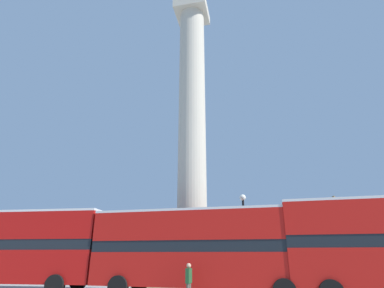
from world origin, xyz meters
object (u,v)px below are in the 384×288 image
Objects in this scene: bus_c at (10,246)px; pedestrian_near_lamp at (189,281)px; street_lamp at (245,236)px; bus_b at (202,247)px; equestrian_statue at (344,258)px; monument_column at (192,142)px.

bus_c is 7.03× the size of pedestrian_near_lamp.
pedestrian_near_lamp is (-2.33, -5.43, -2.13)m from street_lamp.
bus_b reaches higher than pedestrian_near_lamp.
equestrian_statue is 1.10× the size of street_lamp.
street_lamp is (13.51, 3.57, 0.60)m from bus_c.
monument_column is 12.21m from pedestrian_near_lamp.
equestrian_statue is at bearing 18.77° from bus_c.
bus_c reaches higher than bus_b.
bus_b is at bearing -178.53° from pedestrian_near_lamp.
monument_column is 8.53m from street_lamp.
equestrian_statue is 8.32m from street_lamp.
monument_column is 4.45× the size of street_lamp.
equestrian_statue is at bearing 14.71° from monument_column.
pedestrian_near_lamp is at bearing -151.19° from equestrian_statue.
bus_c is 11.43m from pedestrian_near_lamp.
monument_column is 13.78m from bus_c.
street_lamp is at bearing 59.64° from bus_b.
bus_c is at bearing -92.15° from pedestrian_near_lamp.
bus_c is 13.98m from street_lamp.
pedestrian_near_lamp is (-8.93, -10.33, -0.87)m from equestrian_statue.
monument_column reaches higher than pedestrian_near_lamp.
street_lamp is 6.28m from pedestrian_near_lamp.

